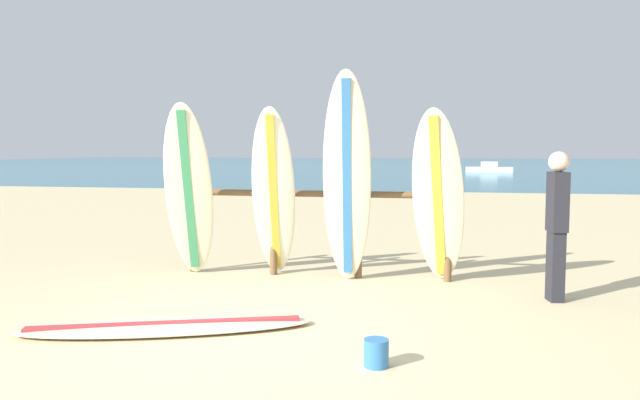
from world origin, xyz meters
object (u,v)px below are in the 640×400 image
at_px(surfboard_leaning_center_left, 347,179).
at_px(small_boat_offshore, 489,169).
at_px(surfboard_leaning_center, 438,199).
at_px(surfboard_lying_on_sand, 166,327).
at_px(surfboard_leaning_far_left, 189,191).
at_px(beachgoer_standing, 557,219).
at_px(surfboard_leaning_left, 274,195).
at_px(surfboard_rack, 315,216).
at_px(sand_bucket, 376,353).

height_order(surfboard_leaning_center_left, small_boat_offshore, surfboard_leaning_center_left).
distance_m(surfboard_leaning_center, surfboard_lying_on_sand, 3.31).
distance_m(surfboard_leaning_far_left, surfboard_lying_on_sand, 2.41).
distance_m(surfboard_leaning_center, beachgoer_standing, 1.29).
bearing_deg(surfboard_leaning_left, surfboard_leaning_center_left, -5.86).
bearing_deg(beachgoer_standing, surfboard_rack, 164.73).
distance_m(surfboard_rack, surfboard_leaning_center, 1.53).
bearing_deg(small_boat_offshore, surfboard_rack, -97.65).
xyz_separation_m(surfboard_rack, surfboard_leaning_center, (1.47, -0.29, 0.27)).
bearing_deg(surfboard_leaning_center, small_boat_offshore, 84.79).
height_order(surfboard_lying_on_sand, sand_bucket, sand_bucket).
xyz_separation_m(surfboard_leaning_left, beachgoer_standing, (3.12, -0.44, -0.18)).
bearing_deg(sand_bucket, surfboard_leaning_left, 119.08).
height_order(surfboard_lying_on_sand, beachgoer_standing, beachgoer_standing).
bearing_deg(surfboard_leaning_center, surfboard_leaning_left, 179.98).
distance_m(surfboard_leaning_center_left, small_boat_offshore, 35.43).
bearing_deg(surfboard_rack, sand_bucket, -70.51).
xyz_separation_m(surfboard_leaning_center_left, small_boat_offshore, (4.22, 35.16, -0.96)).
xyz_separation_m(surfboard_leaning_center_left, sand_bucket, (0.61, -2.61, -1.12)).
height_order(surfboard_rack, small_boat_offshore, surfboard_rack).
distance_m(surfboard_leaning_center_left, surfboard_leaning_center, 1.05).
height_order(surfboard_leaning_center, sand_bucket, surfboard_leaning_center).
bearing_deg(surfboard_lying_on_sand, surfboard_leaning_far_left, 107.59).
relative_size(surfboard_leaning_left, surfboard_leaning_center, 1.02).
bearing_deg(surfboard_leaning_far_left, beachgoer_standing, -4.68).
bearing_deg(surfboard_rack, surfboard_leaning_center, -11.30).
height_order(small_boat_offshore, sand_bucket, small_boat_offshore).
height_order(surfboard_rack, surfboard_leaning_left, surfboard_leaning_left).
bearing_deg(beachgoer_standing, surfboard_lying_on_sand, -153.40).
relative_size(surfboard_leaning_center_left, surfboard_lying_on_sand, 0.95).
bearing_deg(small_boat_offshore, surfboard_lying_on_sand, -98.38).
height_order(surfboard_rack, sand_bucket, surfboard_rack).
bearing_deg(surfboard_leaning_center, surfboard_leaning_far_left, -178.15).
height_order(surfboard_leaning_far_left, beachgoer_standing, surfboard_leaning_far_left).
distance_m(surfboard_leaning_left, beachgoer_standing, 3.15).
height_order(surfboard_leaning_center_left, surfboard_leaning_center, surfboard_leaning_center_left).
bearing_deg(surfboard_leaning_left, surfboard_leaning_far_left, -174.68).
bearing_deg(beachgoer_standing, surfboard_leaning_far_left, 175.32).
height_order(surfboard_rack, beachgoer_standing, beachgoer_standing).
distance_m(surfboard_rack, surfboard_leaning_far_left, 1.56).
relative_size(surfboard_leaning_left, small_boat_offshore, 0.66).
xyz_separation_m(surfboard_leaning_center_left, surfboard_lying_on_sand, (-1.26, -2.09, -1.18)).
xyz_separation_m(surfboard_leaning_far_left, surfboard_leaning_center_left, (1.92, 0.00, 0.17)).
relative_size(surfboard_rack, surfboard_leaning_far_left, 1.56).
bearing_deg(surfboard_leaning_center_left, surfboard_leaning_far_left, -179.87).
bearing_deg(sand_bucket, surfboard_leaning_far_left, 134.19).
relative_size(surfboard_rack, surfboard_lying_on_sand, 1.28).
height_order(surfboard_leaning_far_left, surfboard_leaning_center_left, surfboard_leaning_center_left).
height_order(surfboard_leaning_left, surfboard_leaning_center_left, surfboard_leaning_center_left).
relative_size(surfboard_leaning_far_left, surfboard_leaning_left, 1.03).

